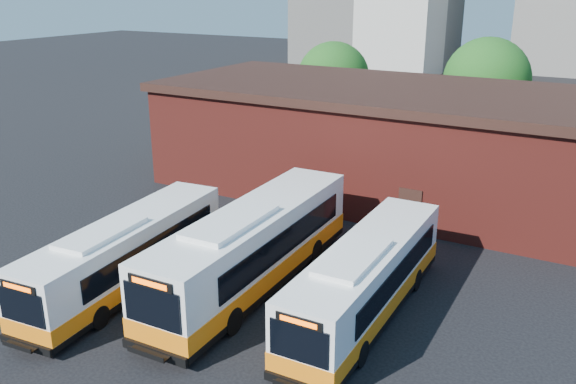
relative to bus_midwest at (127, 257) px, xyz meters
The scene contains 7 objects.
ground 6.07m from the bus_midwest, 25.92° to the right, with size 220.00×220.00×0.00m, color black.
bus_midwest is the anchor object (origin of this frame).
bus_mideast 5.23m from the bus_midwest, 30.79° to the left, with size 3.09×13.28×3.59m.
bus_east 9.93m from the bus_midwest, 16.09° to the left, with size 2.61×11.56×3.13m.
depot_building 18.30m from the bus_midwest, 73.06° to the left, with size 28.60×12.60×6.40m.
tree_west 29.97m from the bus_midwest, 99.06° to the left, with size 6.00×6.00×7.65m.
tree_mid 32.47m from the bus_midwest, 76.91° to the left, with size 6.56×6.56×8.36m.
Camera 1 is at (11.91, -14.12, 12.20)m, focal length 38.00 mm.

